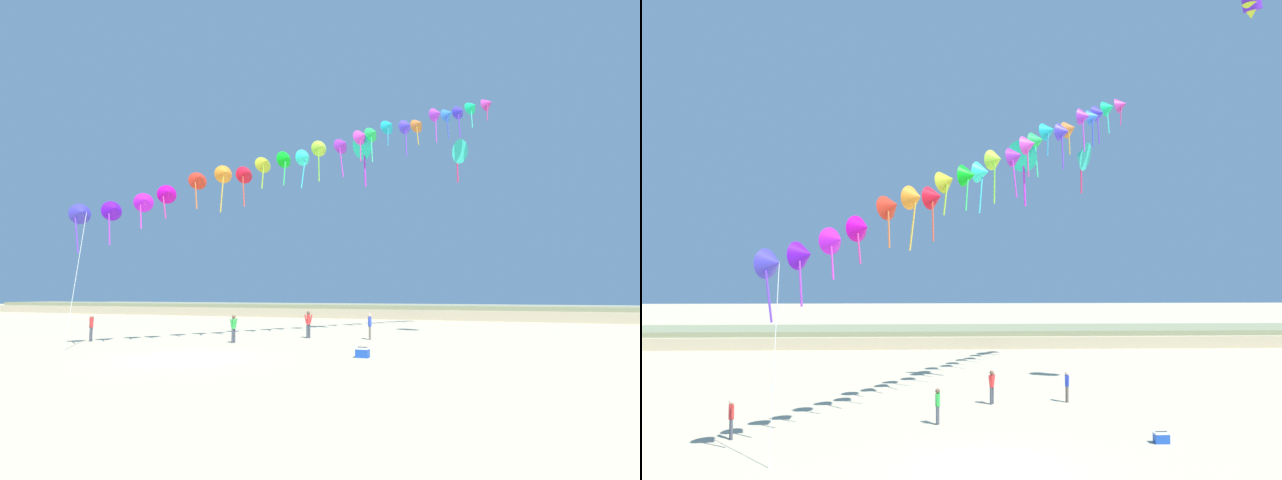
% 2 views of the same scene
% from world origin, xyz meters
% --- Properties ---
extents(ground_plane, '(240.00, 240.00, 0.00)m').
position_xyz_m(ground_plane, '(0.00, 0.00, 0.00)').
color(ground_plane, beige).
extents(dune_ridge, '(120.00, 9.73, 1.49)m').
position_xyz_m(dune_ridge, '(0.00, 39.87, 0.74)').
color(dune_ridge, '#BFAE8B').
rests_on(dune_ridge, ground).
extents(person_near_left, '(0.23, 0.54, 1.56)m').
position_xyz_m(person_near_left, '(-1.72, 6.66, 0.90)').
color(person_near_left, '#474C56').
rests_on(person_near_left, ground).
extents(person_near_right, '(0.22, 0.56, 1.58)m').
position_xyz_m(person_near_right, '(4.94, 11.44, 0.91)').
color(person_near_right, '#726656').
rests_on(person_near_right, ground).
extents(person_mid_center, '(0.42, 0.52, 1.69)m').
position_xyz_m(person_mid_center, '(1.04, 11.07, 0.98)').
color(person_mid_center, '#474C56').
rests_on(person_mid_center, ground).
extents(person_far_left, '(0.31, 0.54, 1.59)m').
position_xyz_m(person_far_left, '(-9.95, 4.37, 0.92)').
color(person_far_left, '#474C56').
rests_on(person_far_left, ground).
extents(kite_banner_string, '(20.63, 25.09, 19.38)m').
position_xyz_m(kite_banner_string, '(2.01, 13.06, 12.88)').
color(kite_banner_string, '#3F37C3').
extents(large_kite_low_lead, '(2.13, 2.44, 3.88)m').
position_xyz_m(large_kite_low_lead, '(8.94, 25.74, 15.17)').
color(large_kite_low_lead, '#30D8B8').
extents(large_kite_high_solo, '(2.27, 2.09, 4.01)m').
position_xyz_m(large_kite_high_solo, '(3.40, 15.99, 13.50)').
color(large_kite_high_solo, '#20EDB2').
extents(beach_cooler, '(0.58, 0.41, 0.46)m').
position_xyz_m(beach_cooler, '(6.97, 3.08, 0.21)').
color(beach_cooler, blue).
rests_on(beach_cooler, ground).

